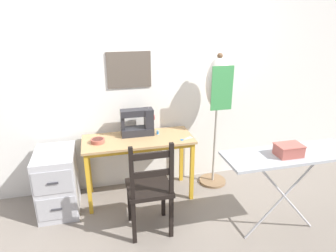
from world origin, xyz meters
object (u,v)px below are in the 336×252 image
Objects in this scene: ironing_board at (290,158)px; storage_box at (289,150)px; fabric_bowl at (98,141)px; thread_spool_near_machine at (158,132)px; filing_cabinet at (58,182)px; scissors at (185,139)px; wooden_chair at (150,189)px; dress_form at (218,94)px; sewing_machine at (139,123)px.

ironing_board is 5.33× the size of storage_box.
thread_spool_near_machine is at bearing 6.83° from fabric_bowl.
fabric_bowl is 0.65m from thread_spool_near_machine.
filing_cabinet is at bearing -173.97° from thread_spool_near_machine.
storage_box reaches higher than scissors.
filing_cabinet is at bearing 147.17° from wooden_chair.
wooden_chair reaches higher than ironing_board.
scissors is at bearing 44.75° from wooden_chair.
scissors is at bearing -3.98° from filing_cabinet.
thread_spool_near_machine is 0.06× the size of filing_cabinet.
wooden_chair is at bearing -143.43° from dress_form.
scissors is 0.16× the size of wooden_chair.
scissors is 1.06m from ironing_board.
dress_form is (0.88, -0.04, 0.28)m from sewing_machine.
scissors is at bearing 128.70° from storage_box.
storage_box is at bearing -24.66° from filing_cabinet.
thread_spool_near_machine reaches higher than scissors.
filing_cabinet is at bearing 155.34° from storage_box.
wooden_chair is 1.44× the size of filing_cabinet.
ironing_board is at bearing -48.10° from scissors.
storage_box is (1.98, -0.91, 0.55)m from filing_cabinet.
wooden_chair is at bearing -32.83° from filing_cabinet.
thread_spool_near_machine is (-0.25, 0.21, 0.02)m from scissors.
storage_box reaches higher than filing_cabinet.
fabric_bowl reaches higher than scissors.
scissors is at bearing 131.90° from ironing_board.
sewing_machine is 0.81m from wooden_chair.
filing_cabinet is at bearing 156.61° from ironing_board.
fabric_bowl is 1.84m from ironing_board.
ironing_board is at bearing -15.46° from wooden_chair.
dress_form is at bearing -2.89° from sewing_machine.
sewing_machine is 0.52m from scissors.
dress_form is at bearing 36.57° from wooden_chair.
wooden_chair is 0.61× the size of dress_form.
wooden_chair is at bearing -92.05° from sewing_machine.
scissors is (0.44, -0.25, -0.13)m from sewing_machine.
fabric_bowl is 1.38m from dress_form.
dress_form is 7.10× the size of storage_box.
wooden_chair is at bearing -54.47° from fabric_bowl.
sewing_machine is 1.03m from filing_cabinet.
fabric_bowl is at bearing 4.84° from filing_cabinet.
sewing_machine reaches higher than filing_cabinet.
thread_spool_near_machine is at bearing 140.03° from scissors.
storage_box is (0.90, -1.02, 0.16)m from thread_spool_near_machine.
sewing_machine is at bearing 135.73° from storage_box.
dress_form reaches higher than wooden_chair.
sewing_machine is 2.41× the size of scissors.
dress_form reaches higher than ironing_board.
ironing_board is at bearing -74.78° from dress_form.
scissors is 0.63m from dress_form.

